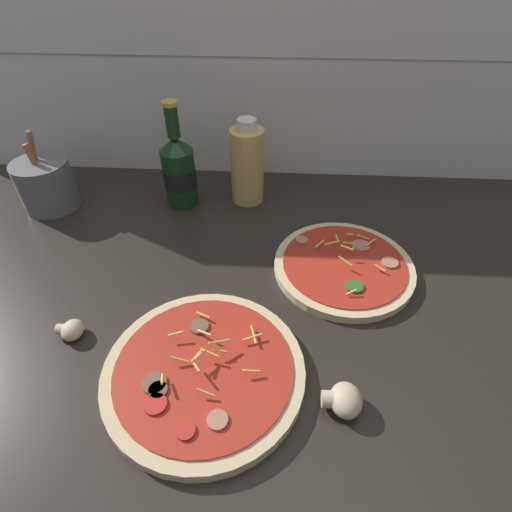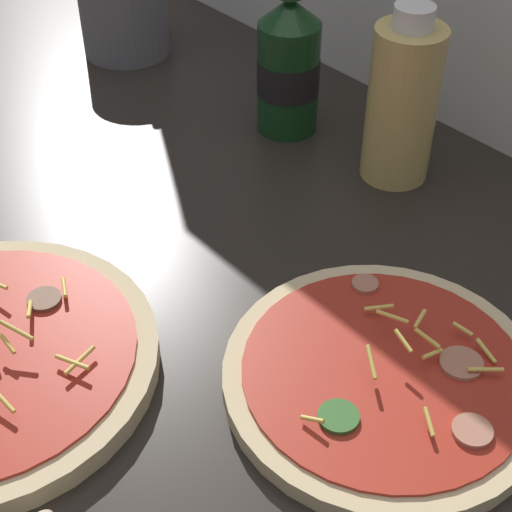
# 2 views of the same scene
# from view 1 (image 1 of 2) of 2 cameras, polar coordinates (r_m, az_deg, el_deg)

# --- Properties ---
(counter_slab) EXTENTS (1.60, 0.90, 0.03)m
(counter_slab) POSITION_cam_1_polar(r_m,az_deg,el_deg) (0.71, 1.37, -7.31)
(counter_slab) COLOR #28231E
(counter_slab) RESTS_ON ground
(tile_backsplash) EXTENTS (1.60, 0.01, 0.60)m
(tile_backsplash) POSITION_cam_1_polar(r_m,az_deg,el_deg) (0.95, 2.93, 26.52)
(tile_backsplash) COLOR white
(tile_backsplash) RESTS_ON ground
(pizza_near) EXTENTS (0.29, 0.29, 0.05)m
(pizza_near) POSITION_cam_1_polar(r_m,az_deg,el_deg) (0.61, -7.44, -16.03)
(pizza_near) COLOR beige
(pizza_near) RESTS_ON counter_slab
(pizza_far) EXTENTS (0.26, 0.26, 0.05)m
(pizza_far) POSITION_cam_1_polar(r_m,az_deg,el_deg) (0.77, 12.42, -1.47)
(pizza_far) COLOR beige
(pizza_far) RESTS_ON counter_slab
(beer_bottle) EXTENTS (0.07, 0.07, 0.23)m
(beer_bottle) POSITION_cam_1_polar(r_m,az_deg,el_deg) (0.91, -10.96, 11.98)
(beer_bottle) COLOR #143819
(beer_bottle) RESTS_ON counter_slab
(oil_bottle) EXTENTS (0.07, 0.07, 0.19)m
(oil_bottle) POSITION_cam_1_polar(r_m,az_deg,el_deg) (0.90, -1.25, 12.89)
(oil_bottle) COLOR #D6B766
(oil_bottle) RESTS_ON counter_slab
(mushroom_left) EXTENTS (0.04, 0.04, 0.03)m
(mushroom_left) POSITION_cam_1_polar(r_m,az_deg,el_deg) (0.70, -24.89, -9.56)
(mushroom_left) COLOR beige
(mushroom_left) RESTS_ON counter_slab
(mushroom_right) EXTENTS (0.05, 0.05, 0.04)m
(mushroom_right) POSITION_cam_1_polar(r_m,az_deg,el_deg) (0.58, 12.43, -19.46)
(mushroom_right) COLOR beige
(mushroom_right) RESTS_ON counter_slab
(utensil_crock) EXTENTS (0.12, 0.12, 0.17)m
(utensil_crock) POSITION_cam_1_polar(r_m,az_deg,el_deg) (1.01, -27.80, 9.06)
(utensil_crock) COLOR slate
(utensil_crock) RESTS_ON counter_slab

